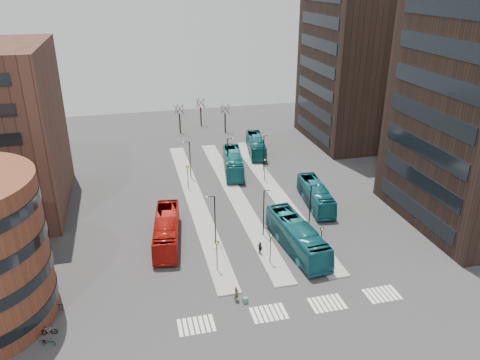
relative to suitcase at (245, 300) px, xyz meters
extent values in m
plane|color=#2C2C2F|center=(2.78, -6.05, -0.30)|extent=(160.00, 160.00, 0.00)
cube|color=gray|center=(-1.22, 23.95, -0.23)|extent=(2.50, 45.00, 0.15)
cube|color=gray|center=(4.78, 23.95, -0.23)|extent=(2.50, 45.00, 0.15)
cube|color=gray|center=(10.78, 23.95, -0.23)|extent=(2.50, 45.00, 0.15)
cube|color=navy|center=(0.00, 0.00, 0.00)|extent=(0.52, 0.43, 0.61)
imported|color=#AB140D|center=(-6.27, 13.43, 1.33)|extent=(4.37, 12.00, 3.27)
imported|color=#135962|center=(8.32, 8.06, 1.44)|extent=(4.00, 12.71, 3.48)
imported|color=#15666C|center=(6.50, 33.01, 1.32)|extent=(4.60, 11.97, 3.26)
imported|color=#135661|center=(14.94, 18.44, 1.22)|extent=(3.65, 11.14, 3.05)
imported|color=#12555C|center=(12.49, 40.46, 1.23)|extent=(4.35, 11.30, 3.07)
imported|color=#47492B|center=(-0.79, 0.50, 0.50)|extent=(0.69, 0.68, 1.60)
imported|color=black|center=(-6.01, 10.73, 0.50)|extent=(0.80, 0.63, 1.60)
imported|color=black|center=(3.85, 8.02, 0.51)|extent=(0.67, 1.04, 1.64)
imported|color=black|center=(7.38, 12.24, 0.49)|extent=(0.70, 1.09, 1.59)
imported|color=gray|center=(-18.22, -1.46, 0.09)|extent=(1.60, 1.00, 0.79)
imported|color=gray|center=(-18.22, -0.08, 0.16)|extent=(1.56, 0.57, 0.92)
imported|color=gray|center=(-18.22, 3.31, 0.19)|extent=(1.90, 0.71, 0.99)
cube|color=silver|center=(-6.72, -2.05, -0.30)|extent=(0.35, 2.40, 0.01)
cube|color=silver|center=(-6.22, -2.05, -0.30)|extent=(0.35, 2.40, 0.01)
cube|color=silver|center=(-5.72, -2.05, -0.30)|extent=(0.35, 2.40, 0.01)
cube|color=silver|center=(-5.22, -2.05, -0.30)|extent=(0.35, 2.40, 0.01)
cube|color=silver|center=(-4.72, -2.05, -0.30)|extent=(0.35, 2.40, 0.01)
cube|color=silver|center=(-4.22, -2.05, -0.30)|extent=(0.35, 2.40, 0.01)
cube|color=silver|center=(-3.72, -2.05, -0.30)|extent=(0.35, 2.40, 0.01)
cube|color=silver|center=(0.28, -2.05, -0.30)|extent=(0.35, 2.40, 0.01)
cube|color=silver|center=(0.78, -2.05, -0.30)|extent=(0.35, 2.40, 0.01)
cube|color=silver|center=(1.28, -2.05, -0.30)|extent=(0.35, 2.40, 0.01)
cube|color=silver|center=(1.78, -2.05, -0.30)|extent=(0.35, 2.40, 0.01)
cube|color=silver|center=(2.28, -2.05, -0.30)|extent=(0.35, 2.40, 0.01)
cube|color=silver|center=(2.78, -2.05, -0.30)|extent=(0.35, 2.40, 0.01)
cube|color=silver|center=(3.28, -2.05, -0.30)|extent=(0.35, 2.40, 0.01)
cube|color=silver|center=(6.28, -2.05, -0.30)|extent=(0.35, 2.40, 0.01)
cube|color=silver|center=(6.78, -2.05, -0.30)|extent=(0.35, 2.40, 0.01)
cube|color=silver|center=(7.28, -2.05, -0.30)|extent=(0.35, 2.40, 0.01)
cube|color=silver|center=(7.78, -2.05, -0.30)|extent=(0.35, 2.40, 0.01)
cube|color=silver|center=(8.28, -2.05, -0.30)|extent=(0.35, 2.40, 0.01)
cube|color=silver|center=(8.78, -2.05, -0.30)|extent=(0.35, 2.40, 0.01)
cube|color=silver|center=(9.28, -2.05, -0.30)|extent=(0.35, 2.40, 0.01)
cube|color=silver|center=(12.28, -2.05, -0.30)|extent=(0.35, 2.40, 0.01)
cube|color=silver|center=(12.78, -2.05, -0.30)|extent=(0.35, 2.40, 0.01)
cube|color=silver|center=(13.28, -2.05, -0.30)|extent=(0.35, 2.40, 0.01)
cube|color=silver|center=(13.78, -2.05, -0.30)|extent=(0.35, 2.40, 0.01)
cube|color=silver|center=(14.28, -2.05, -0.30)|extent=(0.35, 2.40, 0.01)
cube|color=silver|center=(14.78, -2.05, -0.30)|extent=(0.35, 2.40, 0.01)
cube|color=silver|center=(15.28, -2.05, -0.30)|extent=(0.35, 2.40, 0.01)
cube|color=black|center=(24.72, 9.95, 2.20)|extent=(0.12, 16.00, 2.00)
cube|color=black|center=(24.72, 9.95, 6.20)|extent=(0.12, 16.00, 2.00)
cube|color=black|center=(24.72, 9.95, 10.20)|extent=(0.12, 16.00, 2.00)
cube|color=black|center=(24.72, 9.95, 14.20)|extent=(0.12, 16.00, 2.00)
cube|color=black|center=(24.72, 9.95, 18.20)|extent=(0.12, 16.00, 2.00)
cube|color=black|center=(24.72, 9.95, 22.20)|extent=(0.12, 16.00, 2.00)
cube|color=black|center=(24.72, 9.95, 26.20)|extent=(0.12, 16.00, 2.00)
cube|color=black|center=(34.78, 43.95, 14.70)|extent=(20.00, 20.00, 30.00)
cube|color=black|center=(24.72, 43.95, 2.20)|extent=(0.12, 16.00, 2.00)
cube|color=black|center=(24.72, 43.95, 6.20)|extent=(0.12, 16.00, 2.00)
cube|color=black|center=(24.72, 43.95, 10.20)|extent=(0.12, 16.00, 2.00)
cube|color=black|center=(24.72, 43.95, 14.20)|extent=(0.12, 16.00, 2.00)
cube|color=black|center=(24.72, 43.95, 18.20)|extent=(0.12, 16.00, 2.00)
cube|color=black|center=(24.72, 43.95, 22.20)|extent=(0.12, 16.00, 2.00)
cylinder|color=black|center=(-1.62, 5.95, 1.60)|extent=(0.10, 0.10, 3.50)
cube|color=black|center=(-1.62, 5.95, 3.35)|extent=(0.45, 0.10, 0.30)
cube|color=yellow|center=(-1.62, 5.89, 3.35)|extent=(0.20, 0.02, 0.20)
cylinder|color=black|center=(-1.62, 27.95, 1.60)|extent=(0.10, 0.10, 3.50)
cube|color=black|center=(-1.62, 27.95, 3.35)|extent=(0.45, 0.10, 0.30)
cube|color=yellow|center=(-1.62, 27.89, 3.35)|extent=(0.20, 0.02, 0.20)
cylinder|color=black|center=(4.38, 5.95, 1.60)|extent=(0.10, 0.10, 3.50)
cube|color=black|center=(4.38, 5.95, 3.35)|extent=(0.45, 0.10, 0.30)
cube|color=yellow|center=(4.38, 5.89, 3.35)|extent=(0.20, 0.02, 0.20)
cylinder|color=black|center=(4.38, 27.95, 1.60)|extent=(0.10, 0.10, 3.50)
cube|color=black|center=(4.38, 27.95, 3.35)|extent=(0.45, 0.10, 0.30)
cube|color=yellow|center=(4.38, 27.89, 3.35)|extent=(0.20, 0.02, 0.20)
cylinder|color=black|center=(10.38, 5.95, 1.60)|extent=(0.10, 0.10, 3.50)
cube|color=black|center=(10.38, 5.95, 3.35)|extent=(0.45, 0.10, 0.30)
cube|color=yellow|center=(10.38, 5.89, 3.35)|extent=(0.20, 0.02, 0.20)
cylinder|color=black|center=(10.38, 27.95, 1.60)|extent=(0.10, 0.10, 3.50)
cube|color=black|center=(10.38, 27.95, 3.35)|extent=(0.45, 0.10, 0.30)
cube|color=yellow|center=(10.38, 27.89, 3.35)|extent=(0.20, 0.02, 0.20)
cylinder|color=black|center=(-0.62, 11.95, 2.85)|extent=(0.14, 0.14, 6.00)
cylinder|color=black|center=(-1.07, 11.95, 5.85)|extent=(0.90, 0.08, 0.08)
sphere|color=silver|center=(-1.52, 11.95, 5.85)|extent=(0.24, 0.24, 0.24)
cylinder|color=black|center=(-0.62, 31.95, 2.85)|extent=(0.14, 0.14, 6.00)
cylinder|color=black|center=(-1.07, 31.95, 5.85)|extent=(0.90, 0.08, 0.08)
sphere|color=silver|center=(-1.52, 31.95, 5.85)|extent=(0.24, 0.24, 0.24)
cylinder|color=black|center=(5.38, 11.95, 2.85)|extent=(0.14, 0.14, 6.00)
cylinder|color=black|center=(5.83, 11.95, 5.85)|extent=(0.90, 0.08, 0.08)
sphere|color=silver|center=(6.28, 11.95, 5.85)|extent=(0.24, 0.24, 0.24)
cylinder|color=black|center=(5.38, 31.95, 2.85)|extent=(0.14, 0.14, 6.00)
cylinder|color=black|center=(5.83, 31.95, 5.85)|extent=(0.90, 0.08, 0.08)
sphere|color=silver|center=(6.28, 31.95, 5.85)|extent=(0.24, 0.24, 0.24)
cylinder|color=black|center=(11.38, 11.95, 2.85)|extent=(0.14, 0.14, 6.00)
cylinder|color=black|center=(11.83, 11.95, 5.85)|extent=(0.90, 0.08, 0.08)
sphere|color=silver|center=(12.28, 11.95, 5.85)|extent=(0.24, 0.24, 0.24)
cylinder|color=black|center=(11.38, 31.95, 2.85)|extent=(0.14, 0.14, 6.00)
cylinder|color=black|center=(11.83, 31.95, 5.85)|extent=(0.90, 0.08, 0.08)
sphere|color=silver|center=(12.28, 31.95, 5.85)|extent=(0.24, 0.24, 0.24)
cylinder|color=black|center=(0.78, 55.95, 1.70)|extent=(0.30, 0.30, 4.00)
cylinder|color=black|center=(1.48, 55.95, 4.60)|extent=(0.10, 1.56, 1.95)
cylinder|color=black|center=(1.00, 56.62, 4.60)|extent=(1.48, 0.59, 1.97)
cylinder|color=black|center=(0.22, 56.36, 4.60)|extent=(0.90, 1.31, 1.99)
cylinder|color=black|center=(0.22, 55.54, 4.60)|extent=(0.89, 1.31, 1.99)
cylinder|color=black|center=(1.00, 55.28, 4.60)|extent=(1.48, 0.58, 1.97)
cylinder|color=black|center=(5.78, 59.95, 1.70)|extent=(0.30, 0.30, 4.00)
cylinder|color=black|center=(6.48, 59.95, 4.60)|extent=(0.10, 1.56, 1.95)
cylinder|color=black|center=(6.00, 60.62, 4.60)|extent=(1.48, 0.59, 1.97)
cylinder|color=black|center=(5.22, 60.36, 4.60)|extent=(0.90, 1.31, 1.99)
cylinder|color=black|center=(5.22, 59.54, 4.60)|extent=(0.89, 1.31, 1.99)
cylinder|color=black|center=(6.00, 59.28, 4.60)|extent=(1.48, 0.58, 1.97)
cylinder|color=black|center=(9.78, 53.95, 1.70)|extent=(0.30, 0.30, 4.00)
cylinder|color=black|center=(10.48, 53.95, 4.60)|extent=(0.10, 1.56, 1.95)
cylinder|color=black|center=(10.00, 54.62, 4.60)|extent=(1.48, 0.59, 1.97)
cylinder|color=black|center=(9.22, 54.36, 4.60)|extent=(0.90, 1.31, 1.99)
cylinder|color=black|center=(9.22, 53.54, 4.60)|extent=(0.89, 1.31, 1.99)
cylinder|color=black|center=(10.00, 53.28, 4.60)|extent=(1.48, 0.58, 1.97)
camera|label=1|loc=(-9.55, -36.13, 29.25)|focal=35.00mm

